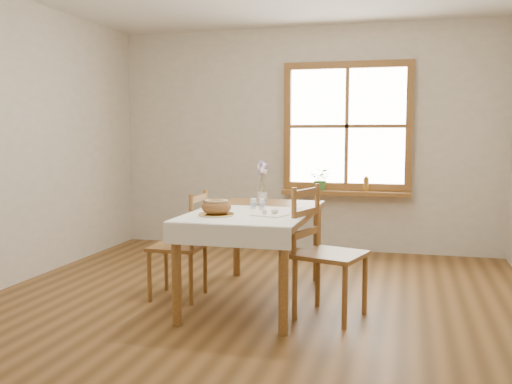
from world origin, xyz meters
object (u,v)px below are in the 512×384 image
dining_table (256,221)px  chair_right (331,253)px  bread_plate (216,215)px  flower_vase (262,199)px  chair_left (178,245)px

dining_table → chair_right: chair_right is taller
dining_table → bread_plate: 0.48m
bread_plate → flower_vase: bearing=80.1°
dining_table → chair_right: size_ratio=1.63×
chair_right → bread_plate: (-0.84, -0.15, 0.27)m
dining_table → flower_vase: size_ratio=16.74×
chair_left → chair_right: chair_right is taller
dining_table → bread_plate: bearing=-114.9°
dining_table → chair_right: (0.65, -0.27, -0.17)m
chair_left → chair_right: bearing=80.5°
dining_table → chair_left: bearing=-172.2°
flower_vase → dining_table: bearing=-82.8°
chair_right → flower_vase: 1.02m
chair_left → flower_vase: (0.60, 0.49, 0.35)m
chair_left → bread_plate: (0.46, -0.33, 0.32)m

